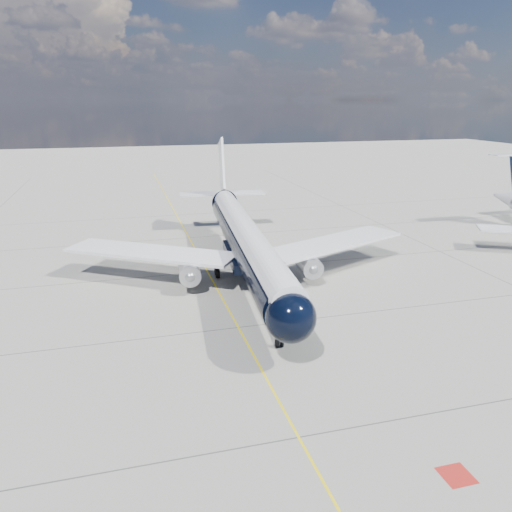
% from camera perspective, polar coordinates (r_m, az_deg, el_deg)
% --- Properties ---
extents(ground, '(320.00, 320.00, 0.00)m').
position_cam_1_polar(ground, '(61.15, -6.37, -0.30)').
color(ground, '#98978D').
rests_on(ground, ground).
extents(taxiway_centerline, '(0.16, 160.00, 0.01)m').
position_cam_1_polar(taxiway_centerline, '(56.46, -5.55, -1.78)').
color(taxiway_centerline, yellow).
rests_on(taxiway_centerline, ground).
extents(red_marking, '(1.60, 1.60, 0.01)m').
position_cam_1_polar(red_marking, '(29.89, 21.93, -22.23)').
color(red_marking, maroon).
rests_on(red_marking, ground).
extents(main_airliner, '(38.38, 46.89, 13.54)m').
position_cam_1_polar(main_airliner, '(53.85, -1.30, 2.02)').
color(main_airliner, black).
rests_on(main_airliner, ground).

